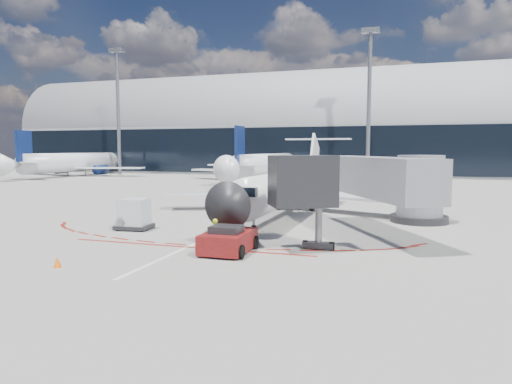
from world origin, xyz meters
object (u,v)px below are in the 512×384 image
(ramp_worker, at_px, (215,234))
(uld_container, at_px, (134,214))
(pushback_tug, at_px, (228,240))
(regional_jet, at_px, (291,185))

(ramp_worker, height_order, uld_container, uld_container)
(pushback_tug, height_order, uld_container, uld_container)
(pushback_tug, xyz_separation_m, uld_container, (-8.25, 4.30, 0.37))
(regional_jet, distance_m, pushback_tug, 15.38)
(regional_jet, bearing_deg, uld_container, -125.58)
(pushback_tug, distance_m, ramp_worker, 0.99)
(pushback_tug, distance_m, uld_container, 9.31)
(regional_jet, xyz_separation_m, uld_container, (-7.86, -10.99, -1.30))
(ramp_worker, relative_size, uld_container, 0.70)
(regional_jet, xyz_separation_m, pushback_tug, (0.39, -15.29, -1.67))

